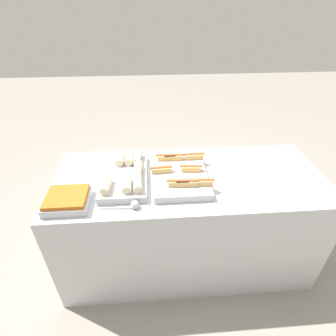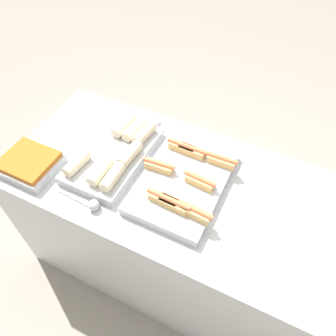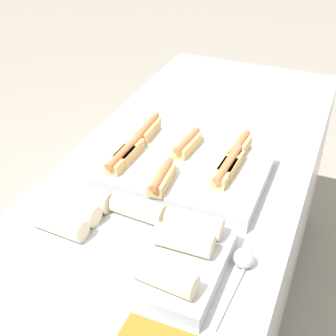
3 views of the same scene
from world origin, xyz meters
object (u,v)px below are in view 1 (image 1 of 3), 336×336
tray_side_front (67,200)px  tray_hotdogs (180,173)px  tray_wraps (126,175)px  serving_spoon_near (133,205)px  serving_spoon_far (136,154)px

tray_side_front → tray_hotdogs: bearing=18.3°
tray_wraps → tray_side_front: 0.40m
tray_hotdogs → serving_spoon_near: size_ratio=2.27×
serving_spoon_near → serving_spoon_far: bearing=89.6°
tray_hotdogs → tray_wraps: tray_wraps is taller
tray_wraps → serving_spoon_far: 0.30m
serving_spoon_near → serving_spoon_far: 0.58m
tray_side_front → serving_spoon_far: size_ratio=1.03×
tray_side_front → serving_spoon_far: bearing=53.0°
tray_wraps → tray_side_front: (-0.33, -0.23, -0.00)m
tray_hotdogs → serving_spoon_far: 0.42m
tray_side_front → serving_spoon_near: 0.39m
tray_side_front → serving_spoon_near: (0.39, -0.06, -0.01)m
tray_wraps → tray_side_front: bearing=-145.0°
tray_hotdogs → serving_spoon_near: bearing=-137.0°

